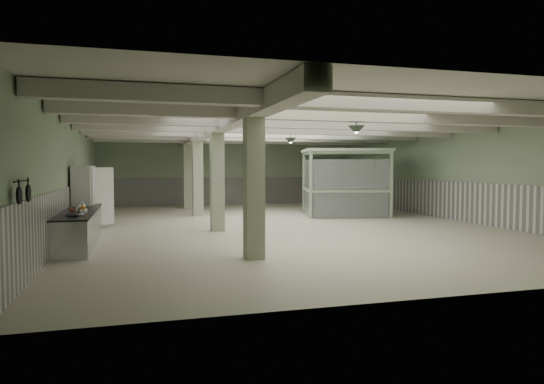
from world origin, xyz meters
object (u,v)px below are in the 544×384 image
object	(u,v)px
prep_counter	(79,227)
filing_cabinet	(385,201)
walkin_cooler	(85,200)
guard_booth	(345,171)

from	to	relation	value
prep_counter	filing_cabinet	xyz separation A→B (m)	(12.08, 5.15, 0.14)
prep_counter	walkin_cooler	size ratio (longest dim) A/B	2.24
prep_counter	guard_booth	bearing A→B (deg)	27.20
walkin_cooler	filing_cabinet	xyz separation A→B (m)	(12.16, 2.47, -0.42)
prep_counter	filing_cabinet	bearing A→B (deg)	23.08
walkin_cooler	filing_cabinet	world-z (taller)	walkin_cooler
filing_cabinet	walkin_cooler	bearing A→B (deg)	-165.28
walkin_cooler	filing_cabinet	distance (m)	12.42
walkin_cooler	guard_booth	bearing A→B (deg)	13.98
walkin_cooler	prep_counter	bearing A→B (deg)	-88.21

